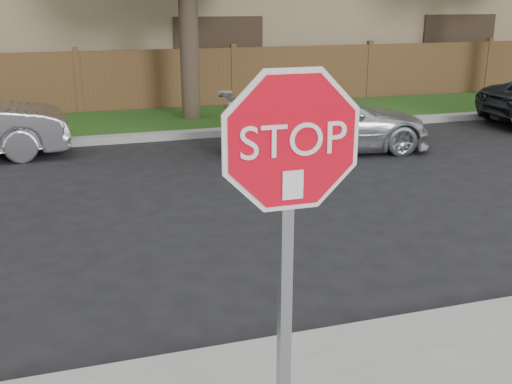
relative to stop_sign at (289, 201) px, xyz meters
name	(u,v)px	position (x,y,z in m)	size (l,w,h in m)	color
ground	(123,372)	(-0.83, 1.48, -1.83)	(90.00, 90.00, 0.00)	black
far_curb	(85,141)	(-0.83, 9.63, -1.75)	(70.00, 0.30, 0.15)	gray
grass_strip	(83,126)	(-0.83, 11.28, -1.77)	(70.00, 3.00, 0.12)	#1E4714
fence	(78,84)	(-0.83, 12.88, -1.03)	(70.00, 0.12, 1.60)	brown
stop_sign	(289,201)	(0.00, 0.00, 0.00)	(1.01, 0.13, 2.55)	gray
sedan_right	(326,121)	(3.64, 7.76, -1.25)	(1.64, 4.02, 1.17)	silver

